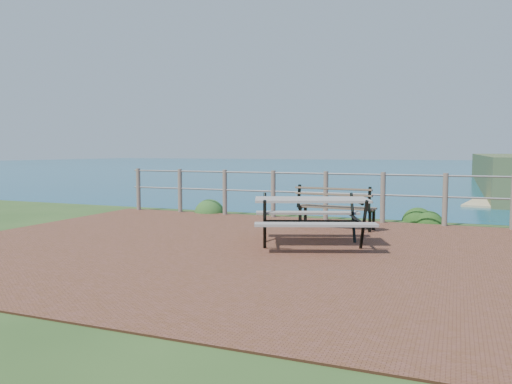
% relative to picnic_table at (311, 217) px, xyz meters
% --- Properties ---
extents(ground, '(10.00, 7.00, 0.12)m').
position_rel_picnic_table_xyz_m(ground, '(-0.49, -0.52, -0.45)').
color(ground, brown).
rests_on(ground, ground).
extents(ocean, '(1200.00, 1200.00, 0.00)m').
position_rel_picnic_table_xyz_m(ocean, '(-0.49, 199.48, -0.45)').
color(ocean, '#14637B').
rests_on(ocean, ground).
extents(safety_railing, '(9.40, 0.10, 1.00)m').
position_rel_picnic_table_xyz_m(safety_railing, '(-0.49, 2.83, 0.12)').
color(safety_railing, '#6B5B4C').
rests_on(safety_railing, ground).
extents(picnic_table, '(1.81, 1.38, 0.71)m').
position_rel_picnic_table_xyz_m(picnic_table, '(0.00, 0.00, 0.00)').
color(picnic_table, '#9A948A').
rests_on(picnic_table, ground).
extents(park_bench, '(1.44, 0.48, 0.80)m').
position_rel_picnic_table_xyz_m(park_bench, '(-0.02, 1.75, 0.08)').
color(park_bench, brown).
rests_on(park_bench, ground).
extents(shrub_lip_west, '(0.72, 0.72, 0.44)m').
position_rel_picnic_table_xyz_m(shrub_lip_west, '(-3.35, 3.21, -0.45)').
color(shrub_lip_west, '#2C531F').
rests_on(shrub_lip_west, ground).
extents(shrub_lip_east, '(0.70, 0.70, 0.41)m').
position_rel_picnic_table_xyz_m(shrub_lip_east, '(1.51, 3.54, -0.45)').
color(shrub_lip_east, '#224515').
rests_on(shrub_lip_east, ground).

